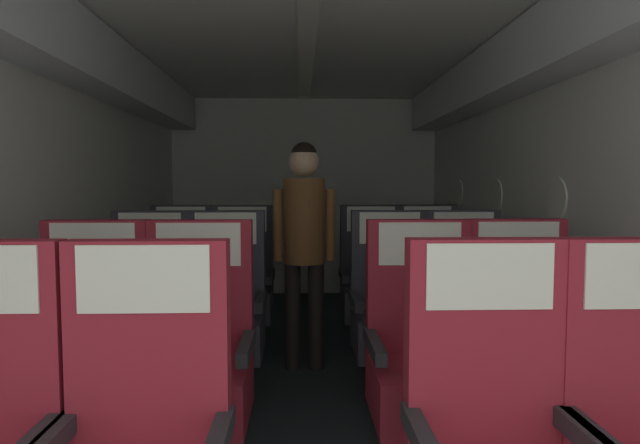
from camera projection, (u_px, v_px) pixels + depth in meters
name	position (u px, v px, depth m)	size (l,w,h in m)	color
ground	(309.00, 394.00, 3.31)	(3.31, 6.49, 0.02)	#23282D
fuselage_shell	(308.00, 129.00, 3.47)	(3.19, 6.14, 2.32)	silver
seat_b_left_window	(88.00, 363.00, 2.42)	(0.51, 0.50, 1.11)	#38383D
seat_b_left_aisle	(196.00, 363.00, 2.42)	(0.51, 0.50, 1.11)	#38383D
seat_b_right_aisle	(524.00, 358.00, 2.49)	(0.51, 0.50, 1.11)	#38383D
seat_b_right_window	(423.00, 361.00, 2.45)	(0.51, 0.50, 1.11)	#38383D
seat_c_left_window	(147.00, 315.00, 3.31)	(0.51, 0.50, 1.11)	#38383D
seat_c_left_aisle	(225.00, 314.00, 3.34)	(0.51, 0.50, 1.11)	#38383D
seat_c_right_aisle	(467.00, 312.00, 3.38)	(0.51, 0.50, 1.11)	#38383D
seat_c_right_window	(391.00, 313.00, 3.37)	(0.51, 0.50, 1.11)	#38383D
seat_d_left_window	(179.00, 287.00, 4.22)	(0.51, 0.50, 1.11)	#38383D
seat_d_left_aisle	(242.00, 287.00, 4.23)	(0.51, 0.50, 1.11)	#38383D
seat_d_right_aisle	(429.00, 285.00, 4.31)	(0.51, 0.50, 1.11)	#38383D
seat_d_right_window	(372.00, 286.00, 4.28)	(0.51, 0.50, 1.11)	#38383D
flight_attendant	(304.00, 231.00, 3.69)	(0.43, 0.28, 1.56)	black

